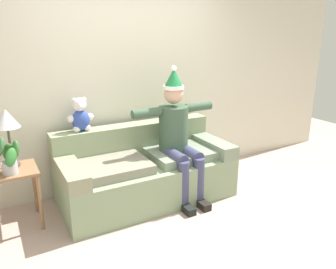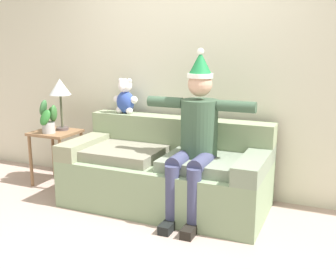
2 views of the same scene
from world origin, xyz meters
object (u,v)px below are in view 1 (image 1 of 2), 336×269
(potted_plant, at_px, (9,157))
(couch, at_px, (145,171))
(person_seated, at_px, (178,133))
(table_lamp, at_px, (7,122))
(side_table, at_px, (12,181))
(teddy_bear, at_px, (81,116))

(potted_plant, bearing_deg, couch, 1.72)
(person_seated, bearing_deg, table_lamp, 169.94)
(side_table, bearing_deg, table_lamp, 71.17)
(person_seated, xyz_separation_m, teddy_bear, (-0.98, 0.46, 0.22))
(couch, xyz_separation_m, potted_plant, (-1.40, -0.04, 0.44))
(side_table, height_order, potted_plant, potted_plant)
(side_table, bearing_deg, potted_plant, -89.61)
(teddy_bear, height_order, table_lamp, teddy_bear)
(potted_plant, bearing_deg, side_table, 90.39)
(teddy_bear, distance_m, side_table, 0.96)
(teddy_bear, bearing_deg, couch, -25.20)
(couch, relative_size, side_table, 3.20)
(potted_plant, bearing_deg, teddy_bear, 23.57)
(couch, xyz_separation_m, table_lamp, (-1.37, 0.14, 0.74))
(person_seated, height_order, side_table, person_seated)
(couch, height_order, table_lamp, table_lamp)
(teddy_bear, distance_m, potted_plant, 0.87)
(person_seated, relative_size, table_lamp, 2.65)
(couch, relative_size, potted_plant, 5.27)
(teddy_bear, relative_size, table_lamp, 0.66)
(couch, bearing_deg, person_seated, -25.03)
(person_seated, distance_m, teddy_bear, 1.10)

